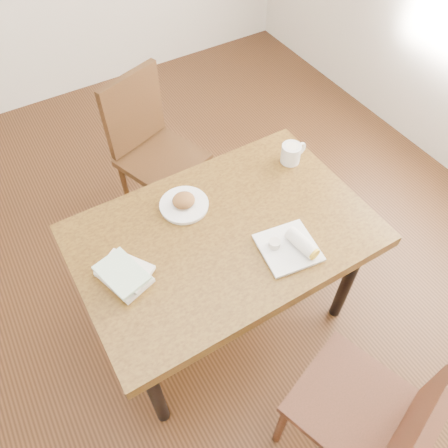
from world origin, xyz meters
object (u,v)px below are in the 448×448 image
plate_burrito (292,246)px  book_stack (124,274)px  chair_far (151,144)px  chair_near (377,412)px  plate_scone (184,203)px  coffee_mug (292,153)px  table (224,242)px

plate_burrito → book_stack: 0.69m
chair_far → chair_near: bearing=-87.5°
book_stack → plate_scone: bearing=29.0°
plate_scone → book_stack: bearing=-151.0°
chair_near → book_stack: size_ratio=3.82×
plate_scone → chair_near: bearing=-79.3°
coffee_mug → book_stack: bearing=-168.0°
chair_near → chair_far: (-0.08, 1.79, 0.00)m
book_stack → chair_near: bearing=-56.6°
plate_scone → coffee_mug: bearing=-0.4°
chair_far → plate_scone: chair_far is taller
chair_near → plate_burrito: 0.69m
coffee_mug → plate_burrito: size_ratio=0.55×
table → chair_near: chair_near is taller
table → book_stack: (-0.46, 0.00, 0.11)m
chair_near → plate_scone: (-0.21, 1.09, 0.22)m
plate_scone → book_stack: 0.43m
chair_near → plate_burrito: bearing=84.3°
chair_far → coffee_mug: bearing=-56.3°
plate_scone → plate_burrito: size_ratio=0.85×
table → chair_near: (0.13, -0.88, -0.12)m
chair_far → book_stack: size_ratio=3.82×
table → coffee_mug: (0.51, 0.21, 0.13)m
table → plate_scone: plate_scone is taller
plate_scone → plate_burrito: plate_burrito is taller
plate_scone → plate_burrito: bearing=-58.4°
chair_near → table: bearing=98.2°
coffee_mug → plate_burrito: (-0.32, -0.44, -0.03)m
table → book_stack: book_stack is taller
table → plate_burrito: plate_burrito is taller
plate_burrito → plate_scone: bearing=121.6°
table → chair_far: 0.91m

